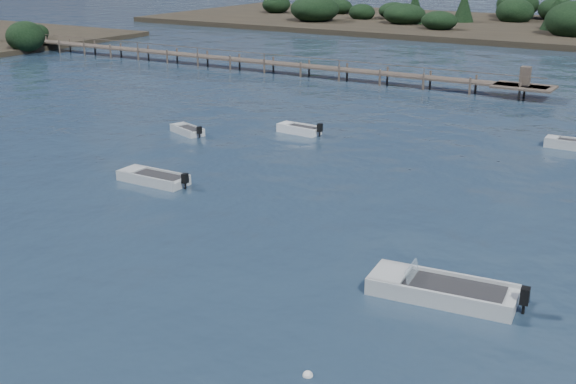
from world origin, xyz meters
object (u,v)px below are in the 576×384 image
Objects in this scene: tender_far_grey at (187,132)px; jetty at (269,63)px; tender_far_grey_b at (571,146)px; dinghy_mid_grey at (153,180)px; tender_far_white at (299,131)px; dinghy_mid_white_a at (441,293)px.

tender_far_grey is 0.05× the size of jetty.
jetty reaches higher than tender_far_grey_b.
tender_far_white is at bearing 84.89° from dinghy_mid_grey.
dinghy_mid_white_a is (23.55, -14.41, 0.03)m from tender_far_grey.
dinghy_mid_white_a is at bearing -49.97° from jetty.
tender_far_grey_b reaches higher than tender_far_white.
dinghy_mid_grey reaches higher than tender_far_grey.
tender_far_grey is 10.90m from dinghy_mid_grey.
tender_far_grey is at bearing -157.34° from tender_far_grey_b.
jetty reaches higher than dinghy_mid_grey.
dinghy_mid_white_a is at bearing -31.46° from tender_far_grey.
tender_far_grey_b is at bearing 90.35° from dinghy_mid_white_a.
tender_far_grey is 0.93× the size of tender_far_white.
jetty is at bearing 110.36° from tender_far_grey.
tender_far_grey is 26.06m from jetty.
tender_far_grey_b reaches higher than dinghy_mid_grey.
dinghy_mid_grey is at bearing -67.04° from jetty.
dinghy_mid_grey is (-1.22, -13.64, -0.01)m from tender_far_white.
dinghy_mid_white_a is at bearing -89.65° from tender_far_grey_b.
dinghy_mid_white_a reaches higher than tender_far_white.
jetty reaches higher than dinghy_mid_white_a.
dinghy_mid_grey is at bearing -60.83° from tender_far_grey.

